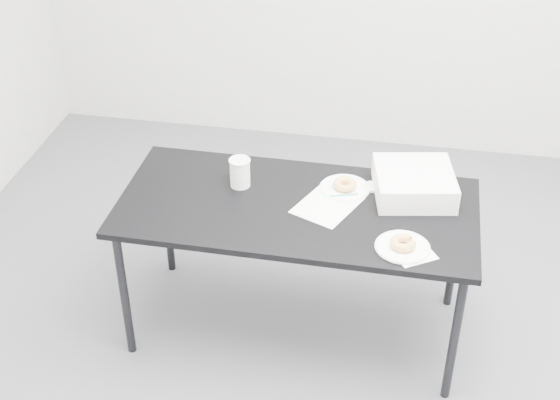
% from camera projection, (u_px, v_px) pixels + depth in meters
% --- Properties ---
extents(floor, '(4.00, 4.00, 0.00)m').
position_uv_depth(floor, '(299.00, 348.00, 3.64)').
color(floor, '#535358').
rests_on(floor, ground).
extents(table, '(1.56, 0.74, 0.71)m').
position_uv_depth(table, '(297.00, 215.00, 3.40)').
color(table, black).
rests_on(table, floor).
extents(scorecard, '(0.31, 0.35, 0.00)m').
position_uv_depth(scorecard, '(327.00, 205.00, 3.36)').
color(scorecard, white).
rests_on(scorecard, table).
extents(logo_patch, '(0.06, 0.06, 0.00)m').
position_uv_depth(logo_patch, '(348.00, 195.00, 3.42)').
color(logo_patch, green).
rests_on(logo_patch, scorecard).
extents(pen, '(0.13, 0.05, 0.01)m').
position_uv_depth(pen, '(343.00, 195.00, 3.42)').
color(pen, '#0C8776').
rests_on(pen, scorecard).
extents(napkin, '(0.21, 0.21, 0.00)m').
position_uv_depth(napkin, '(412.00, 252.00, 3.09)').
color(napkin, white).
rests_on(napkin, table).
extents(plate_near, '(0.22, 0.22, 0.01)m').
position_uv_depth(plate_near, '(403.00, 247.00, 3.11)').
color(plate_near, white).
rests_on(plate_near, napkin).
extents(donut_near, '(0.14, 0.14, 0.03)m').
position_uv_depth(donut_near, '(403.00, 243.00, 3.10)').
color(donut_near, '#D08C42').
rests_on(donut_near, plate_near).
extents(plate_far, '(0.22, 0.22, 0.01)m').
position_uv_depth(plate_far, '(345.00, 188.00, 3.47)').
color(plate_far, white).
rests_on(plate_far, table).
extents(donut_far, '(0.14, 0.14, 0.04)m').
position_uv_depth(donut_far, '(345.00, 184.00, 3.46)').
color(donut_far, '#D08C42').
rests_on(donut_far, plate_far).
extents(coffee_cup, '(0.09, 0.09, 0.13)m').
position_uv_depth(coffee_cup, '(240.00, 172.00, 3.46)').
color(coffee_cup, white).
rests_on(coffee_cup, table).
extents(cup_lid, '(0.08, 0.08, 0.01)m').
position_uv_depth(cup_lid, '(372.00, 187.00, 3.47)').
color(cup_lid, silver).
rests_on(cup_lid, table).
extents(bakery_box, '(0.39, 0.39, 0.11)m').
position_uv_depth(bakery_box, '(414.00, 183.00, 3.41)').
color(bakery_box, white).
rests_on(bakery_box, table).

